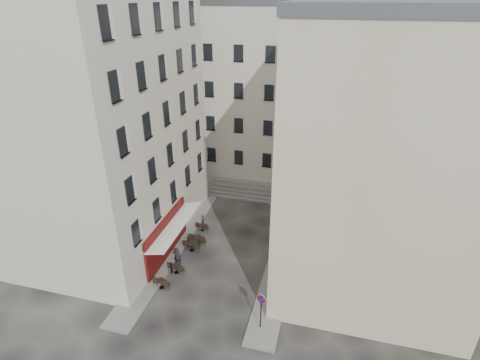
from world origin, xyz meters
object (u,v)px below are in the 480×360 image
(no_parking_sign, at_px, (261,305))
(pedestrian, at_px, (178,256))
(bistro_table_b, at_px, (176,268))
(bistro_table_a, at_px, (162,283))

(no_parking_sign, xyz_separation_m, pedestrian, (-7.50, 4.50, -1.19))
(no_parking_sign, bearing_deg, bistro_table_b, 171.73)
(bistro_table_b, bearing_deg, pedestrian, 106.59)
(no_parking_sign, relative_size, bistro_table_b, 2.20)
(no_parking_sign, distance_m, bistro_table_a, 7.92)
(no_parking_sign, bearing_deg, bistro_table_a, -175.24)
(bistro_table_b, height_order, pedestrian, pedestrian)
(bistro_table_a, bearing_deg, bistro_table_b, 78.52)
(no_parking_sign, xyz_separation_m, bistro_table_a, (-7.57, 1.76, -1.52))
(pedestrian, bearing_deg, bistro_table_a, 83.22)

